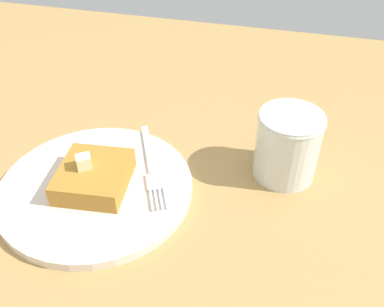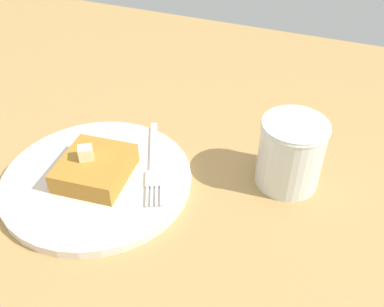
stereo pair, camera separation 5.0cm
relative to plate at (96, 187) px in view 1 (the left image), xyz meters
The scene contains 6 objects.
table_surface 8.23cm from the plate, 150.34° to the right, with size 121.35×121.35×2.59cm, color tan.
plate is the anchor object (origin of this frame).
toast_slice_center 1.79cm from the plate, 90.00° to the right, with size 8.53×7.87×2.59cm, color #B17A2B.
butter_pat_primary 4.01cm from the plate, 94.18° to the left, with size 1.65×1.49×1.65cm, color beige.
fork 7.24cm from the plate, 54.78° to the right, with size 15.10×8.09×0.36cm.
syrup_jar 23.55cm from the plate, 67.04° to the right, with size 7.89×7.89×8.68cm.
Camera 1 is at (-26.13, -16.49, 38.84)cm, focal length 40.00 mm.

